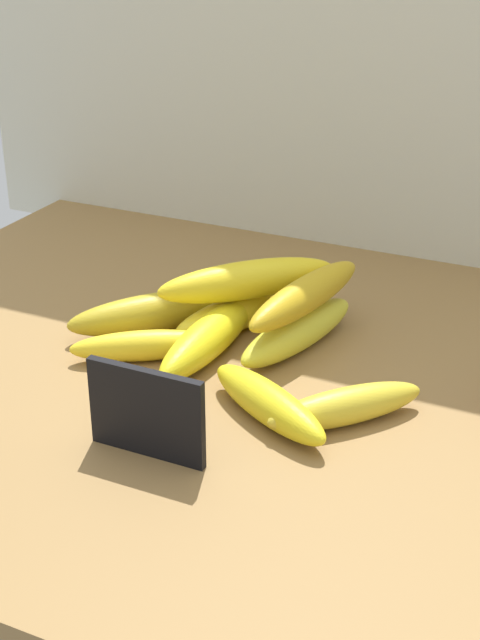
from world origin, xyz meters
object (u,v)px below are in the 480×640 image
object	(u,v)px
chalkboard_sign	(147,416)
banana_8	(306,295)
banana_5	(266,402)
banana_7	(157,312)
banana_3	(238,312)
banana_9	(248,280)
banana_2	(146,345)
banana_1	(346,406)
banana_6	(239,299)
banana_0	(209,337)
banana_4	(298,331)

from	to	relation	value
chalkboard_sign	banana_8	size ratio (longest dim) A/B	0.55
banana_5	banana_8	xyz separation A→B (cm)	(-2.25, 15.55, 4.05)
banana_8	banana_7	bearing A→B (deg)	-167.57
banana_3	banana_9	distance (cm)	4.26
banana_2	banana_9	bearing A→B (deg)	57.22
banana_1	banana_6	world-z (taller)	banana_6
chalkboard_sign	banana_8	bearing A→B (deg)	79.02
banana_2	banana_5	bearing A→B (deg)	-19.03
banana_3	banana_9	xyz separation A→B (cm)	(1.12, -0.01, 4.11)
banana_0	banana_4	distance (cm)	9.44
banana_0	banana_8	world-z (taller)	banana_8
banana_6	banana_8	size ratio (longest dim) A/B	0.93
banana_0	banana_4	size ratio (longest dim) A/B	1.06
banana_2	banana_7	bearing A→B (deg)	109.73
banana_6	banana_8	xyz separation A→B (cm)	(9.57, -3.97, 4.06)
banana_0	banana_3	distance (cm)	6.86
banana_1	banana_7	world-z (taller)	banana_7
banana_3	banana_4	world-z (taller)	same
banana_2	banana_8	size ratio (longest dim) A/B	0.79
banana_4	banana_5	distance (cm)	14.67
banana_0	banana_1	distance (cm)	18.51
banana_8	chalkboard_sign	bearing A→B (deg)	-100.98
banana_4	banana_9	distance (cm)	7.94
banana_1	banana_6	xyz separation A→B (cm)	(-18.68, 16.86, 0.10)
banana_2	chalkboard_sign	bearing A→B (deg)	-59.03
chalkboard_sign	banana_4	xyz separation A→B (cm)	(4.49, 23.77, -1.84)
chalkboard_sign	banana_4	bearing A→B (deg)	79.30
chalkboard_sign	banana_2	bearing A→B (deg)	120.97
banana_3	banana_6	xyz separation A→B (cm)	(-1.51, 3.44, -0.14)
banana_4	banana_5	bearing A→B (deg)	-79.83
banana_1	banana_9	world-z (taller)	banana_9
banana_2	banana_7	world-z (taller)	banana_7
banana_9	banana_7	bearing A→B (deg)	-156.04
chalkboard_sign	banana_5	size ratio (longest dim) A/B	0.69
banana_0	banana_6	bearing A→B (deg)	97.62
banana_4	chalkboard_sign	bearing A→B (deg)	-100.70
chalkboard_sign	banana_1	xyz separation A→B (cm)	(13.93, 11.98, -2.10)
banana_0	banana_9	xyz separation A→B (cm)	(1.25, 6.84, 4.00)
banana_1	banana_6	size ratio (longest dim) A/B	0.85
banana_4	banana_6	world-z (taller)	banana_4
banana_8	banana_3	bearing A→B (deg)	176.30
banana_1	banana_5	xyz separation A→B (cm)	(-6.85, -2.65, 0.11)
banana_0	chalkboard_sign	bearing A→B (deg)	-79.71
chalkboard_sign	banana_9	world-z (taller)	chalkboard_sign
banana_0	banana_2	bearing A→B (deg)	-146.27
banana_3	banana_5	size ratio (longest dim) A/B	1.10
banana_2	banana_6	world-z (taller)	banana_6
chalkboard_sign	banana_9	distance (cm)	25.58
banana_0	banana_7	size ratio (longest dim) A/B	0.97
chalkboard_sign	banana_6	xyz separation A→B (cm)	(-4.74, 28.85, -2.00)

